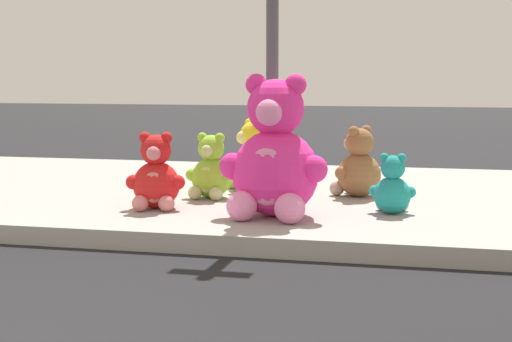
{
  "coord_description": "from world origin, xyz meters",
  "views": [
    {
      "loc": [
        2.33,
        -2.05,
        1.3
      ],
      "look_at": [
        1.04,
        3.6,
        0.55
      ],
      "focal_mm": 52.02,
      "sensor_mm": 36.0,
      "label": 1
    }
  ],
  "objects_px": {
    "plush_pink_large": "(274,160)",
    "plush_brown": "(357,168)",
    "plush_red": "(156,178)",
    "plush_yellow": "(252,161)",
    "plush_teal": "(392,189)",
    "plush_lime": "(211,172)",
    "sign_pole": "(272,12)"
  },
  "relations": [
    {
      "from": "plush_brown",
      "to": "plush_red",
      "type": "bearing_deg",
      "value": -147.26
    },
    {
      "from": "plush_yellow",
      "to": "plush_brown",
      "type": "distance_m",
      "value": 1.1
    },
    {
      "from": "plush_yellow",
      "to": "plush_red",
      "type": "relative_size",
      "value": 1.08
    },
    {
      "from": "plush_brown",
      "to": "plush_teal",
      "type": "bearing_deg",
      "value": -66.1
    },
    {
      "from": "plush_teal",
      "to": "plush_lime",
      "type": "distance_m",
      "value": 1.76
    },
    {
      "from": "plush_lime",
      "to": "plush_yellow",
      "type": "bearing_deg",
      "value": 67.22
    },
    {
      "from": "plush_yellow",
      "to": "plush_lime",
      "type": "bearing_deg",
      "value": -112.78
    },
    {
      "from": "plush_teal",
      "to": "plush_brown",
      "type": "bearing_deg",
      "value": 113.9
    },
    {
      "from": "plush_teal",
      "to": "plush_lime",
      "type": "bearing_deg",
      "value": 166.32
    },
    {
      "from": "plush_pink_large",
      "to": "plush_lime",
      "type": "height_order",
      "value": "plush_pink_large"
    },
    {
      "from": "sign_pole",
      "to": "plush_brown",
      "type": "xyz_separation_m",
      "value": [
        0.71,
        0.61,
        -1.43
      ]
    },
    {
      "from": "plush_yellow",
      "to": "plush_red",
      "type": "distance_m",
      "value": 1.38
    },
    {
      "from": "plush_yellow",
      "to": "plush_red",
      "type": "bearing_deg",
      "value": -113.94
    },
    {
      "from": "sign_pole",
      "to": "plush_teal",
      "type": "bearing_deg",
      "value": -11.45
    },
    {
      "from": "plush_yellow",
      "to": "plush_teal",
      "type": "height_order",
      "value": "plush_yellow"
    },
    {
      "from": "plush_pink_large",
      "to": "sign_pole",
      "type": "bearing_deg",
      "value": 103.54
    },
    {
      "from": "sign_pole",
      "to": "plush_lime",
      "type": "distance_m",
      "value": 1.59
    },
    {
      "from": "plush_yellow",
      "to": "plush_lime",
      "type": "distance_m",
      "value": 0.67
    },
    {
      "from": "plush_pink_large",
      "to": "plush_lime",
      "type": "bearing_deg",
      "value": 134.62
    },
    {
      "from": "plush_lime",
      "to": "sign_pole",
      "type": "bearing_deg",
      "value": -17.38
    },
    {
      "from": "plush_pink_large",
      "to": "plush_brown",
      "type": "height_order",
      "value": "plush_pink_large"
    },
    {
      "from": "plush_pink_large",
      "to": "plush_red",
      "type": "height_order",
      "value": "plush_pink_large"
    },
    {
      "from": "plush_brown",
      "to": "plush_lime",
      "type": "distance_m",
      "value": 1.4
    },
    {
      "from": "plush_teal",
      "to": "plush_lime",
      "type": "xyz_separation_m",
      "value": [
        -1.7,
        0.41,
        0.04
      ]
    },
    {
      "from": "plush_brown",
      "to": "plush_lime",
      "type": "relative_size",
      "value": 1.1
    },
    {
      "from": "sign_pole",
      "to": "plush_pink_large",
      "type": "xyz_separation_m",
      "value": [
        0.14,
        -0.58,
        -1.23
      ]
    },
    {
      "from": "sign_pole",
      "to": "plush_teal",
      "type": "xyz_separation_m",
      "value": [
        1.07,
        -0.22,
        -1.49
      ]
    },
    {
      "from": "sign_pole",
      "to": "plush_yellow",
      "type": "relative_size",
      "value": 4.45
    },
    {
      "from": "plush_lime",
      "to": "plush_brown",
      "type": "bearing_deg",
      "value": 16.94
    },
    {
      "from": "plush_red",
      "to": "plush_brown",
      "type": "bearing_deg",
      "value": 32.74
    },
    {
      "from": "plush_pink_large",
      "to": "plush_teal",
      "type": "relative_size",
      "value": 2.29
    },
    {
      "from": "sign_pole",
      "to": "plush_pink_large",
      "type": "height_order",
      "value": "sign_pole"
    }
  ]
}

